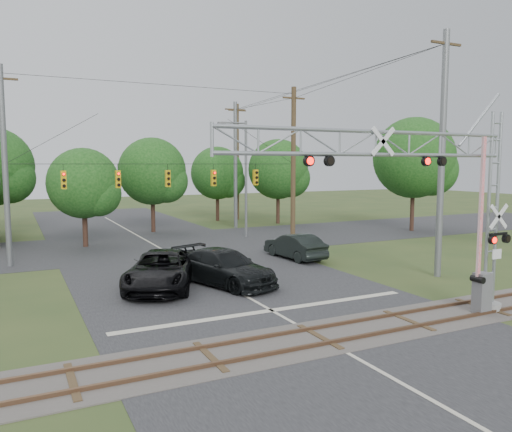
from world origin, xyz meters
name	(u,v)px	position (x,y,z in m)	size (l,w,h in m)	color
ground	(355,358)	(0.00, 0.00, 0.00)	(160.00, 160.00, 0.00)	#2E431E
road_main	(228,286)	(0.00, 10.00, 0.01)	(14.00, 90.00, 0.02)	#242426
road_cross	(154,245)	(0.00, 24.00, 0.01)	(90.00, 12.00, 0.02)	#242426
railroad_track	(319,337)	(0.00, 2.00, 0.03)	(90.00, 3.20, 0.17)	#4A4440
crossing_gantry	(426,191)	(4.31, 1.63, 4.97)	(12.54, 1.02, 7.97)	gray
traffic_signal_span	(181,169)	(0.93, 20.00, 5.63)	(19.34, 0.36, 11.50)	slate
pickup_black	(162,270)	(-2.95, 11.15, 0.89)	(2.95, 6.39, 1.78)	black
car_dark	(224,267)	(0.02, 10.48, 0.87)	(2.42, 5.96, 1.73)	black
sedan_silver	(187,257)	(-0.48, 14.73, 0.70)	(1.65, 4.11, 1.40)	#989A9F
suv_dark	(295,246)	(6.61, 14.82, 0.79)	(1.68, 4.82, 1.59)	black
streetlight	(244,173)	(7.64, 24.65, 5.24)	(2.50, 0.26, 9.37)	slate
utility_poles	(190,162)	(2.50, 22.77, 6.10)	(25.63, 30.00, 12.71)	#473221
treeline	(154,169)	(1.73, 30.15, 5.53)	(51.49, 21.45, 10.02)	#372219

